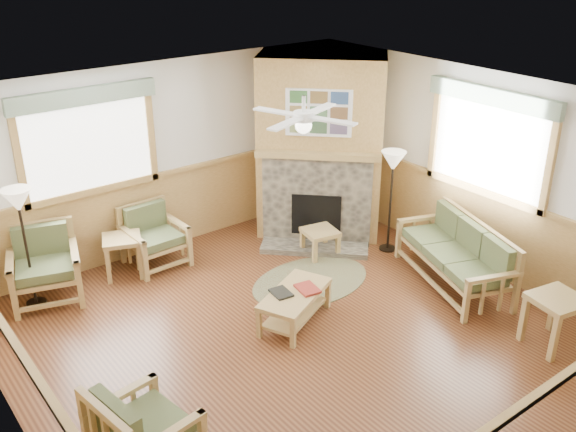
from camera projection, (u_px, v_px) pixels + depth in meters
floor at (298, 335)px, 7.42m from camera, size 6.00×6.00×0.01m
ceiling at (299, 106)px, 6.31m from camera, size 6.00×6.00×0.01m
wall_back at (166, 157)px, 9.03m from camera, size 6.00×0.02×2.70m
wall_front at (553, 369)px, 4.69m from camera, size 6.00×0.02×2.70m
wall_left at (9, 327)px, 5.19m from camera, size 0.02×6.00×2.70m
wall_right at (475, 171)px, 8.53m from camera, size 0.02×6.00×2.70m
wainscot at (298, 294)px, 7.19m from camera, size 6.00×6.00×1.10m
fireplace at (321, 146)px, 9.48m from camera, size 3.11×3.11×2.70m
window_back at (80, 85)px, 7.90m from camera, size 1.90×0.16×1.50m
window_right at (497, 85)px, 7.88m from camera, size 0.16×1.90×1.50m
ceiling_fan at (304, 99)px, 6.71m from camera, size 1.59×1.59×0.36m
sofa at (454, 255)px, 8.33m from camera, size 1.97×1.33×0.84m
armchair_back_left at (44, 267)px, 7.96m from camera, size 1.02×1.02×0.92m
armchair_back_right at (155, 237)px, 8.81m from camera, size 0.77×0.77×0.83m
armchair_left at (144, 428)px, 5.44m from camera, size 0.86×0.86×0.85m
coffee_table at (295, 307)px, 7.58m from camera, size 1.14×0.89×0.41m
end_table_chairs at (124, 256)px, 8.60m from camera, size 0.64×0.63×0.56m
end_table_sofa at (554, 321)px, 7.12m from camera, size 0.64×0.62×0.62m
footstool at (320, 242)px, 9.15m from camera, size 0.53×0.53×0.39m
braided_rug at (311, 281)px, 8.54m from camera, size 1.75×1.75×0.01m
floor_lamp_left at (26, 248)px, 7.71m from camera, size 0.47×0.47×1.55m
floor_lamp_right at (391, 202)px, 9.09m from camera, size 0.45×0.45×1.51m
book_red at (307, 288)px, 7.53m from camera, size 0.27×0.33×0.03m
book_dark at (281, 292)px, 7.46m from camera, size 0.23×0.29×0.03m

